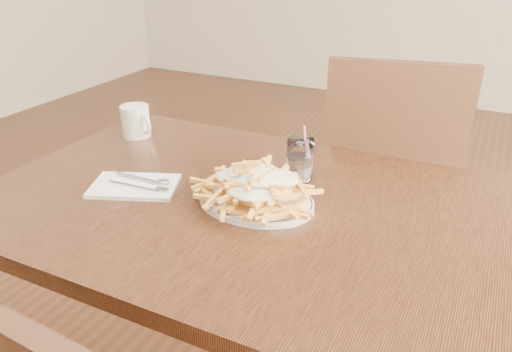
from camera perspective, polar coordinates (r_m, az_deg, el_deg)
The scene contains 8 objects.
table at distance 1.18m, azimuth -1.57°, elevation -6.01°, with size 1.20×0.80×0.75m.
chair_far at distance 1.81m, azimuth 14.94°, elevation 0.36°, with size 0.52×0.52×0.96m.
fries_plate at distance 1.12m, azimuth 0.00°, elevation -2.81°, with size 0.31×0.29×0.02m.
loaded_fries at distance 1.09m, azimuth 0.00°, elevation -0.53°, with size 0.31×0.28×0.08m.
napkin at distance 1.22m, azimuth -13.73°, elevation -1.11°, with size 0.20×0.13×0.01m, color white.
cutlery at distance 1.22m, azimuth -13.62°, elevation -0.69°, with size 0.18×0.07×0.01m.
water_glass at distance 1.22m, azimuth 5.03°, elevation 1.63°, with size 0.07×0.07×0.14m.
coffee_mug at distance 1.53m, azimuth -13.55°, elevation 6.11°, with size 0.12×0.08×0.09m.
Camera 1 is at (0.47, -0.89, 1.29)m, focal length 35.00 mm.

